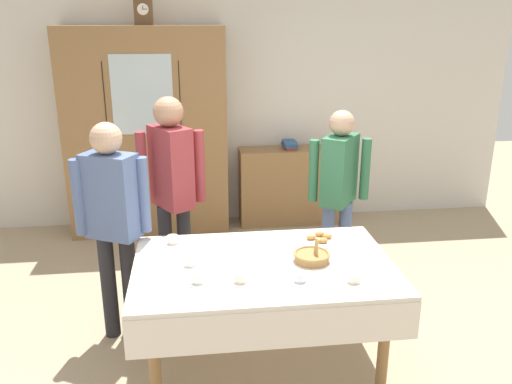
{
  "coord_description": "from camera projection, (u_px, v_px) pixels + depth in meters",
  "views": [
    {
      "loc": [
        -0.42,
        -3.23,
        2.27
      ],
      "look_at": [
        0.0,
        0.2,
        1.12
      ],
      "focal_mm": 37.04,
      "sensor_mm": 36.0,
      "label": 1
    }
  ],
  "objects": [
    {
      "name": "wall_cabinet",
      "position": [
        147.0,
        133.0,
        5.57
      ],
      "size": [
        1.67,
        0.46,
        2.19
      ],
      "color": "olive",
      "rests_on": "ground"
    },
    {
      "name": "tea_cup_far_left",
      "position": [
        198.0,
        279.0,
        3.11
      ],
      "size": [
        0.13,
        0.13,
        0.06
      ],
      "color": "white",
      "rests_on": "dining_table"
    },
    {
      "name": "person_behind_table_left",
      "position": [
        113.0,
        212.0,
        3.66
      ],
      "size": [
        0.52,
        0.34,
        1.61
      ],
      "color": "#232328",
      "rests_on": "ground"
    },
    {
      "name": "spoon_back_edge",
      "position": [
        205.0,
        249.0,
        3.57
      ],
      "size": [
        0.12,
        0.02,
        0.01
      ],
      "color": "silver",
      "rests_on": "dining_table"
    },
    {
      "name": "book_stack",
      "position": [
        290.0,
        145.0,
        5.86
      ],
      "size": [
        0.16,
        0.21,
        0.09
      ],
      "color": "#99332D",
      "rests_on": "bookshelf_low"
    },
    {
      "name": "pastry_plate",
      "position": [
        320.0,
        239.0,
        3.71
      ],
      "size": [
        0.28,
        0.28,
        0.05
      ],
      "color": "white",
      "rests_on": "dining_table"
    },
    {
      "name": "tea_cup_center",
      "position": [
        354.0,
        279.0,
        3.12
      ],
      "size": [
        0.13,
        0.13,
        0.06
      ],
      "color": "white",
      "rests_on": "dining_table"
    },
    {
      "name": "back_wall",
      "position": [
        229.0,
        103.0,
        5.88
      ],
      "size": [
        6.4,
        0.1,
        2.7
      ],
      "primitive_type": "cube",
      "color": "silver",
      "rests_on": "ground"
    },
    {
      "name": "ground_plane",
      "position": [
        259.0,
        347.0,
        3.81
      ],
      "size": [
        12.0,
        12.0,
        0.0
      ],
      "primitive_type": "plane",
      "color": "tan",
      "rests_on": "ground"
    },
    {
      "name": "person_by_cabinet",
      "position": [
        172.0,
        182.0,
        4.12
      ],
      "size": [
        0.52,
        0.41,
        1.71
      ],
      "color": "#232328",
      "rests_on": "ground"
    },
    {
      "name": "bookshelf_low",
      "position": [
        289.0,
        186.0,
        6.01
      ],
      "size": [
        1.12,
        0.35,
        0.87
      ],
      "color": "olive",
      "rests_on": "ground"
    },
    {
      "name": "bread_basket",
      "position": [
        312.0,
        256.0,
        3.4
      ],
      "size": [
        0.24,
        0.24,
        0.16
      ],
      "color": "#9E7542",
      "rests_on": "dining_table"
    },
    {
      "name": "mantel_clock",
      "position": [
        143.0,
        12.0,
        5.2
      ],
      "size": [
        0.18,
        0.11,
        0.24
      ],
      "color": "brown",
      "rests_on": "wall_cabinet"
    },
    {
      "name": "person_behind_table_right",
      "position": [
        339.0,
        184.0,
        4.41
      ],
      "size": [
        0.52,
        0.41,
        1.56
      ],
      "color": "slate",
      "rests_on": "ground"
    },
    {
      "name": "tea_cup_near_left",
      "position": [
        173.0,
        241.0,
        3.65
      ],
      "size": [
        0.13,
        0.13,
        0.06
      ],
      "color": "white",
      "rests_on": "dining_table"
    },
    {
      "name": "spoon_near_left",
      "position": [
        259.0,
        256.0,
        3.47
      ],
      "size": [
        0.12,
        0.02,
        0.01
      ],
      "color": "silver",
      "rests_on": "dining_table"
    },
    {
      "name": "tea_cup_mid_right",
      "position": [
        241.0,
        279.0,
        3.12
      ],
      "size": [
        0.13,
        0.13,
        0.06
      ],
      "color": "white",
      "rests_on": "dining_table"
    },
    {
      "name": "tea_cup_near_right",
      "position": [
        190.0,
        263.0,
        3.33
      ],
      "size": [
        0.13,
        0.13,
        0.06
      ],
      "color": "white",
      "rests_on": "dining_table"
    },
    {
      "name": "dining_table",
      "position": [
        264.0,
        280.0,
        3.38
      ],
      "size": [
        1.66,
        1.07,
        0.77
      ],
      "color": "olive",
      "rests_on": "ground"
    },
    {
      "name": "tea_cup_back_edge",
      "position": [
        301.0,
        278.0,
        3.13
      ],
      "size": [
        0.13,
        0.13,
        0.06
      ],
      "color": "white",
      "rests_on": "dining_table"
    }
  ]
}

